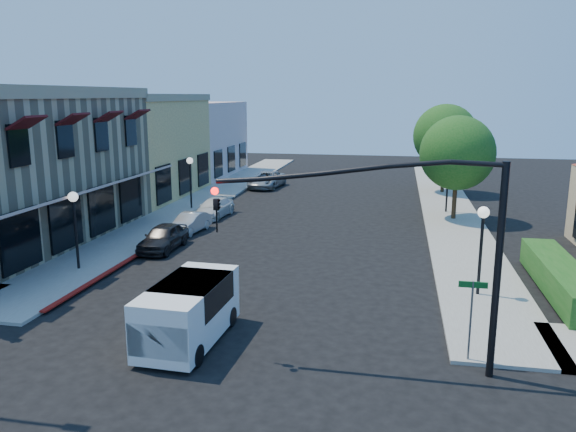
% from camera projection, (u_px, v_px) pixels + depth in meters
% --- Properties ---
extents(ground, '(120.00, 120.00, 0.00)m').
position_uv_depth(ground, '(198.00, 375.00, 15.70)').
color(ground, black).
rests_on(ground, ground).
extents(sidewalk_left, '(3.50, 50.00, 0.12)m').
position_uv_depth(sidewalk_left, '(212.00, 196.00, 43.24)').
color(sidewalk_left, gray).
rests_on(sidewalk_left, ground).
extents(sidewalk_right, '(3.50, 50.00, 0.12)m').
position_uv_depth(sidewalk_right, '(446.00, 204.00, 39.93)').
color(sidewalk_right, gray).
rests_on(sidewalk_right, ground).
extents(curb_red_strip, '(0.25, 10.00, 0.06)m').
position_uv_depth(curb_red_strip, '(112.00, 273.00, 24.68)').
color(curb_red_strip, maroon).
rests_on(curb_red_strip, ground).
extents(yellow_stucco_building, '(10.00, 12.00, 7.60)m').
position_uv_depth(yellow_stucco_building, '(122.00, 147.00, 42.77)').
color(yellow_stucco_building, tan).
rests_on(yellow_stucco_building, ground).
extents(pink_stucco_building, '(10.00, 12.00, 7.00)m').
position_uv_depth(pink_stucco_building, '(181.00, 139.00, 54.34)').
color(pink_stucco_building, beige).
rests_on(pink_stucco_building, ground).
extents(hedge, '(1.40, 8.00, 1.10)m').
position_uv_depth(hedge, '(559.00, 293.00, 22.12)').
color(hedge, '#185117').
rests_on(hedge, ground).
extents(street_tree_a, '(4.56, 4.56, 6.48)m').
position_uv_depth(street_tree_a, '(457.00, 153.00, 34.25)').
color(street_tree_a, black).
rests_on(street_tree_a, ground).
extents(street_tree_b, '(4.94, 4.94, 7.02)m').
position_uv_depth(street_tree_b, '(445.00, 136.00, 43.77)').
color(street_tree_b, black).
rests_on(street_tree_b, ground).
extents(signal_mast_arm, '(8.01, 0.39, 6.00)m').
position_uv_depth(signal_mast_arm, '(417.00, 230.00, 15.17)').
color(signal_mast_arm, black).
rests_on(signal_mast_arm, ground).
extents(street_name_sign, '(0.80, 0.06, 2.50)m').
position_uv_depth(street_name_sign, '(471.00, 308.00, 16.04)').
color(street_name_sign, '#595B5E').
rests_on(street_name_sign, ground).
extents(lamppost_left_near, '(0.44, 0.44, 3.57)m').
position_uv_depth(lamppost_left_near, '(74.00, 211.00, 24.41)').
color(lamppost_left_near, black).
rests_on(lamppost_left_near, ground).
extents(lamppost_left_far, '(0.44, 0.44, 3.57)m').
position_uv_depth(lamppost_left_far, '(190.00, 170.00, 37.83)').
color(lamppost_left_far, black).
rests_on(lamppost_left_far, ground).
extents(lamppost_right_near, '(0.44, 0.44, 3.57)m').
position_uv_depth(lamppost_right_near, '(482.00, 228.00, 21.19)').
color(lamppost_right_near, black).
rests_on(lamppost_right_near, ground).
extents(lamppost_right_far, '(0.44, 0.44, 3.57)m').
position_uv_depth(lamppost_right_far, '(448.00, 172.00, 36.54)').
color(lamppost_right_far, black).
rests_on(lamppost_right_far, ground).
extents(white_van, '(2.08, 4.44, 1.94)m').
position_uv_depth(white_van, '(188.00, 309.00, 17.53)').
color(white_van, white).
rests_on(white_van, ground).
extents(parked_car_a, '(1.56, 3.84, 1.31)m').
position_uv_depth(parked_car_a, '(163.00, 237.00, 28.25)').
color(parked_car_a, black).
rests_on(parked_car_a, ground).
extents(parked_car_b, '(1.60, 3.51, 1.12)m').
position_uv_depth(parked_car_b, '(190.00, 223.00, 31.81)').
color(parked_car_b, '#B1B4B7').
rests_on(parked_car_b, ground).
extents(parked_car_c, '(1.98, 4.13, 1.16)m').
position_uv_depth(parked_car_c, '(214.00, 208.00, 35.93)').
color(parked_car_c, silver).
rests_on(parked_car_c, ground).
extents(parked_car_d, '(2.72, 5.04, 1.34)m').
position_uv_depth(parked_car_d, '(267.00, 180.00, 47.30)').
color(parked_car_d, '#9B9EA0').
rests_on(parked_car_d, ground).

